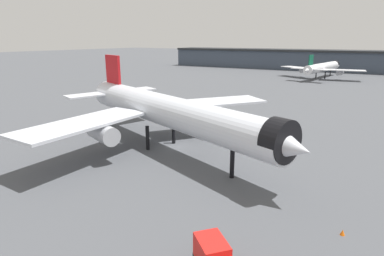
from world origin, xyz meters
The scene contains 6 objects.
ground centered at (0.00, 0.00, 0.00)m, with size 900.00×900.00×0.00m, color #4C4F54.
airliner_near_gate centered at (-0.59, -1.78, 6.98)m, with size 54.86×48.94×15.83m.
airliner_far_taxiway centered at (-5.39, 124.96, 5.30)m, with size 40.89×44.94×12.03m.
terminal_building centered at (12.79, 169.72, 6.30)m, with size 249.93×46.68×20.36m.
traffic_cone_near_nose centered at (30.81, -12.34, 0.30)m, with size 0.49×0.49×0.61m, color #F2600C.
traffic_cone_wingtip centered at (-30.34, -10.12, 0.31)m, with size 0.50×0.50×0.62m, color #F2600C.
Camera 1 is at (34.92, -45.06, 19.43)m, focal length 30.57 mm.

